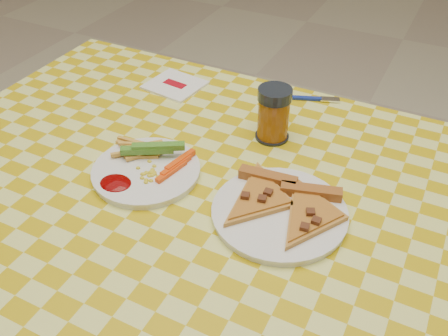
{
  "coord_description": "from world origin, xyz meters",
  "views": [
    {
      "loc": [
        0.34,
        -0.63,
        1.37
      ],
      "look_at": [
        0.0,
        0.04,
        0.78
      ],
      "focal_mm": 40.0,
      "sensor_mm": 36.0,
      "label": 1
    }
  ],
  "objects_px": {
    "table": "(214,217)",
    "drink_glass": "(274,114)",
    "plate_left": "(146,172)",
    "plate_right": "(279,214)"
  },
  "relations": [
    {
      "from": "table",
      "to": "drink_glass",
      "type": "relative_size",
      "value": 10.87
    },
    {
      "from": "plate_left",
      "to": "plate_right",
      "type": "bearing_deg",
      "value": 1.47
    },
    {
      "from": "drink_glass",
      "to": "plate_left",
      "type": "bearing_deg",
      "value": -126.71
    },
    {
      "from": "table",
      "to": "plate_left",
      "type": "relative_size",
      "value": 6.19
    },
    {
      "from": "table",
      "to": "drink_glass",
      "type": "distance_m",
      "value": 0.25
    },
    {
      "from": "table",
      "to": "drink_glass",
      "type": "bearing_deg",
      "value": 81.04
    },
    {
      "from": "plate_right",
      "to": "drink_glass",
      "type": "bearing_deg",
      "value": 115.37
    },
    {
      "from": "table",
      "to": "drink_glass",
      "type": "height_order",
      "value": "drink_glass"
    },
    {
      "from": "plate_left",
      "to": "drink_glass",
      "type": "height_order",
      "value": "drink_glass"
    },
    {
      "from": "drink_glass",
      "to": "plate_right",
      "type": "bearing_deg",
      "value": -64.63
    }
  ]
}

